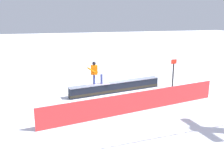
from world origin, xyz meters
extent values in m
plane|color=white|center=(0.00, 0.00, 0.00)|extent=(120.00, 120.00, 0.00)
cube|color=black|center=(0.00, 0.00, 0.32)|extent=(6.16, 1.31, 0.64)
cube|color=black|center=(0.00, 0.00, 0.16)|extent=(6.17, 1.32, 0.15)
cube|color=#858EA3|center=(0.00, 0.00, 0.66)|extent=(6.17, 1.37, 0.04)
cube|color=silver|center=(1.25, 0.18, 0.68)|extent=(1.45, 0.49, 0.01)
cylinder|color=#3C4895|center=(1.47, 0.15, 1.00)|extent=(0.16, 0.16, 0.61)
cylinder|color=#3C4895|center=(1.02, 0.21, 1.00)|extent=(0.16, 0.16, 0.61)
cube|color=orange|center=(1.46, 0.15, 1.59)|extent=(0.43, 0.30, 0.58)
sphere|color=black|center=(1.46, 0.15, 1.99)|extent=(0.22, 0.22, 0.22)
cylinder|color=orange|center=(1.66, 0.28, 1.62)|extent=(0.51, 0.16, 0.38)
cylinder|color=orange|center=(1.34, 0.00, 1.62)|extent=(0.33, 0.14, 0.53)
cube|color=red|center=(0.00, 3.36, 0.52)|extent=(9.87, 1.49, 1.03)
cylinder|color=#262628|center=(-4.05, 0.11, 0.82)|extent=(0.10, 0.10, 1.63)
cube|color=red|center=(-4.05, 0.11, 1.78)|extent=(0.40, 0.04, 0.30)
camera|label=1|loc=(4.53, 13.56, 4.67)|focal=37.34mm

